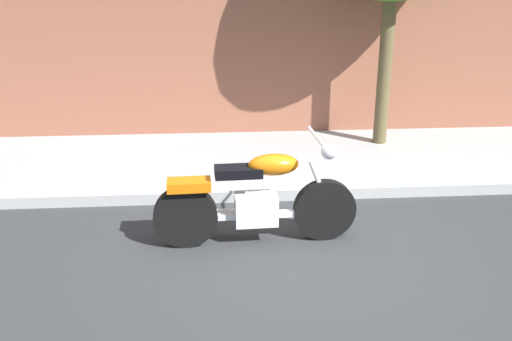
{
  "coord_description": "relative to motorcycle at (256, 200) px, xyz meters",
  "views": [
    {
      "loc": [
        -0.89,
        -4.93,
        2.73
      ],
      "look_at": [
        -0.49,
        0.35,
        0.81
      ],
      "focal_mm": 39.01,
      "sensor_mm": 36.0,
      "label": 1
    }
  ],
  "objects": [
    {
      "name": "motorcycle",
      "position": [
        0.0,
        0.0,
        0.0
      ],
      "size": [
        2.13,
        0.7,
        1.16
      ],
      "color": "black",
      "rests_on": "ground"
    },
    {
      "name": "sidewalk",
      "position": [
        0.49,
        2.41,
        -0.4
      ],
      "size": [
        21.67,
        2.69,
        0.14
      ],
      "primitive_type": "cube",
      "color": "#A3A3A3",
      "rests_on": "ground"
    },
    {
      "name": "ground_plane",
      "position": [
        0.49,
        -0.36,
        -0.47
      ],
      "size": [
        60.0,
        60.0,
        0.0
      ],
      "primitive_type": "plane",
      "color": "#303335"
    }
  ]
}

